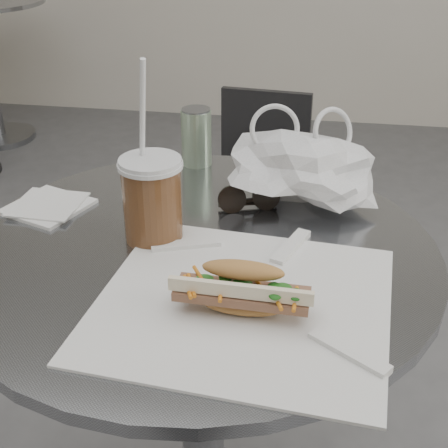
% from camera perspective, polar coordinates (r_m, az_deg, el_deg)
% --- Properties ---
extents(cafe_table, '(0.76, 0.76, 0.74)m').
position_cam_1_polar(cafe_table, '(1.16, -2.03, -13.80)').
color(cafe_table, slate).
rests_on(cafe_table, ground).
extents(chair_far, '(0.36, 0.38, 0.69)m').
position_cam_1_polar(chair_far, '(2.00, 2.78, 0.56)').
color(chair_far, '#29292B').
rests_on(chair_far, ground).
extents(sandwich_paper, '(0.42, 0.40, 0.00)m').
position_cam_1_polar(sandwich_paper, '(0.86, 1.75, -7.14)').
color(sandwich_paper, white).
rests_on(sandwich_paper, cafe_table).
extents(banh_mi, '(0.22, 0.09, 0.07)m').
position_cam_1_polar(banh_mi, '(0.82, 1.68, -5.97)').
color(banh_mi, '#B37F43').
rests_on(banh_mi, sandwich_paper).
extents(iced_coffee, '(0.10, 0.10, 0.30)m').
position_cam_1_polar(iced_coffee, '(0.99, -6.59, 2.38)').
color(iced_coffee, brown).
rests_on(iced_coffee, cafe_table).
extents(sunglasses, '(0.11, 0.06, 0.05)m').
position_cam_1_polar(sunglasses, '(1.09, 2.28, 2.24)').
color(sunglasses, black).
rests_on(sunglasses, cafe_table).
extents(plastic_bag, '(0.30, 0.28, 0.12)m').
position_cam_1_polar(plastic_bag, '(1.11, 7.02, 4.90)').
color(plastic_bag, white).
rests_on(plastic_bag, cafe_table).
extents(napkin_stack, '(0.16, 0.16, 0.01)m').
position_cam_1_polar(napkin_stack, '(1.15, -15.80, 1.60)').
color(napkin_stack, white).
rests_on(napkin_stack, cafe_table).
extents(drink_can, '(0.06, 0.06, 0.12)m').
position_cam_1_polar(drink_can, '(1.27, -2.54, 7.97)').
color(drink_can, '#5A8C51').
rests_on(drink_can, cafe_table).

